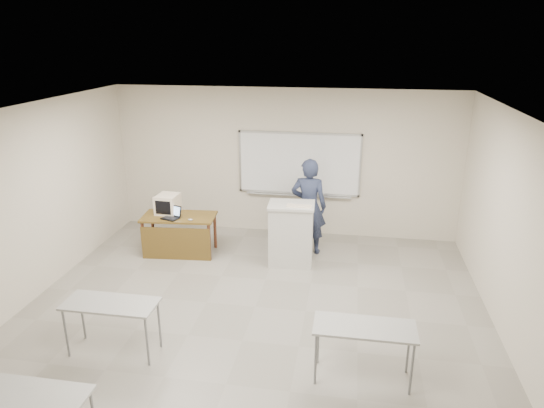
% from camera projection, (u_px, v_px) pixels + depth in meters
% --- Properties ---
extents(floor, '(7.00, 8.00, 0.01)m').
position_uv_depth(floor, '(242.00, 341.00, 6.63)').
color(floor, gray).
rests_on(floor, ground).
extents(whiteboard, '(2.48, 0.10, 1.31)m').
position_uv_depth(whiteboard, '(299.00, 165.00, 9.79)').
color(whiteboard, white).
rests_on(whiteboard, floor).
extents(student_desks, '(4.40, 2.20, 0.73)m').
position_uv_depth(student_desks, '(213.00, 362.00, 5.15)').
color(student_desks, '#9D9D99').
rests_on(student_desks, floor).
extents(instructor_desk, '(1.36, 0.68, 0.75)m').
position_uv_depth(instructor_desk, '(178.00, 229.00, 9.05)').
color(instructor_desk, brown).
rests_on(instructor_desk, floor).
extents(podium, '(0.81, 0.59, 1.14)m').
position_uv_depth(podium, '(291.00, 234.00, 8.71)').
color(podium, '#BAB8B1').
rests_on(podium, floor).
extents(crt_monitor, '(0.40, 0.44, 0.37)m').
position_uv_depth(crt_monitor, '(168.00, 204.00, 9.18)').
color(crt_monitor, beige).
rests_on(crt_monitor, instructor_desk).
extents(laptop, '(0.30, 0.28, 0.22)m').
position_uv_depth(laptop, '(171.00, 215.00, 8.96)').
color(laptop, black).
rests_on(laptop, instructor_desk).
extents(mouse, '(0.10, 0.08, 0.04)m').
position_uv_depth(mouse, '(190.00, 220.00, 8.85)').
color(mouse, '#ABACB3').
rests_on(mouse, instructor_desk).
extents(keyboard, '(0.44, 0.16, 0.02)m').
position_uv_depth(keyboard, '(299.00, 206.00, 8.39)').
color(keyboard, beige).
rests_on(keyboard, podium).
extents(presenter, '(0.70, 0.48, 1.84)m').
position_uv_depth(presenter, '(309.00, 206.00, 9.07)').
color(presenter, black).
rests_on(presenter, floor).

